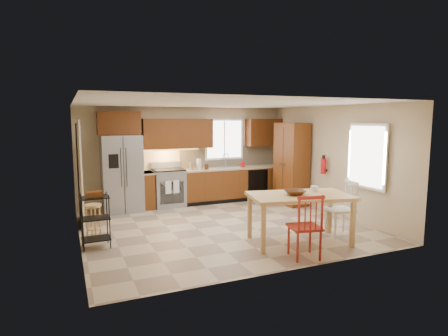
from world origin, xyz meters
TOP-DOWN VIEW (x-y plane):
  - floor at (0.00, 0.00)m, footprint 5.50×5.50m
  - ceiling at (0.00, 0.00)m, footprint 5.50×5.00m
  - wall_back at (0.00, 2.50)m, footprint 5.50×0.02m
  - wall_front at (0.00, -2.50)m, footprint 5.50×0.02m
  - wall_left at (-2.75, 0.00)m, footprint 0.02×5.00m
  - wall_right at (2.75, 0.00)m, footprint 0.02×5.00m
  - refrigerator at (-1.70, 2.12)m, footprint 0.92×0.75m
  - range_stove at (-0.55, 2.19)m, footprint 0.76×0.63m
  - base_cabinet_narrow at (-1.10, 2.20)m, footprint 0.30×0.60m
  - base_cabinet_run at (1.29, 2.20)m, footprint 2.92×0.60m
  - dishwasher at (1.85, 1.91)m, footprint 0.60×0.02m
  - backsplash at (1.29, 2.48)m, footprint 2.92×0.03m
  - upper_over_fridge at (-1.70, 2.33)m, footprint 1.00×0.35m
  - upper_left_block at (-0.25, 2.33)m, footprint 1.80×0.35m
  - upper_right_block at (2.25, 2.33)m, footprint 1.00×0.35m
  - window_back at (1.10, 2.48)m, footprint 1.12×0.04m
  - sink at (1.10, 2.20)m, footprint 0.62×0.46m
  - undercab_glow at (-0.55, 2.30)m, footprint 1.60×0.30m
  - soap_bottle at (1.48, 2.10)m, footprint 0.09×0.09m
  - paper_towel at (0.25, 2.15)m, footprint 0.12×0.12m
  - canister_steel at (0.05, 2.15)m, footprint 0.11×0.11m
  - canister_wood at (0.45, 2.12)m, footprint 0.10×0.10m
  - pantry at (2.43, 1.20)m, footprint 0.50×0.95m
  - fire_extinguisher at (2.63, 0.15)m, footprint 0.12×0.12m
  - window_right at (2.68, -1.15)m, footprint 0.04×1.02m
  - doorway at (-2.67, 1.30)m, footprint 0.04×0.95m
  - dining_table at (0.86, -1.49)m, footprint 1.92×1.32m
  - chair_red at (0.51, -2.14)m, footprint 0.57×0.57m
  - chair_white at (1.81, -1.44)m, footprint 0.57×0.57m
  - table_bowl at (0.75, -1.49)m, footprint 0.42×0.42m
  - table_jar at (1.24, -1.38)m, footprint 0.17×0.17m
  - bar_stool at (-2.50, 0.20)m, footprint 0.39×0.39m
  - utility_cart at (-2.50, -0.35)m, footprint 0.48×0.37m

SIDE VIEW (x-z plane):
  - floor at x=0.00m, z-range 0.00..0.00m
  - bar_stool at x=-2.50m, z-range 0.00..0.64m
  - dining_table at x=0.86m, z-range 0.00..0.86m
  - base_cabinet_narrow at x=-1.10m, z-range 0.00..0.90m
  - base_cabinet_run at x=1.29m, z-range 0.00..0.90m
  - dishwasher at x=1.85m, z-range 0.06..0.84m
  - range_stove at x=-0.55m, z-range 0.00..0.92m
  - utility_cart at x=-2.50m, z-range 0.00..0.93m
  - chair_red at x=0.51m, z-range 0.00..1.03m
  - chair_white at x=1.81m, z-range 0.00..1.03m
  - sink at x=1.10m, z-range 0.78..0.94m
  - table_bowl at x=0.75m, z-range 0.82..0.91m
  - table_jar at x=1.24m, z-range 0.82..0.99m
  - refrigerator at x=-1.70m, z-range 0.00..1.82m
  - canister_wood at x=0.45m, z-range 0.90..1.04m
  - canister_steel at x=0.05m, z-range 0.90..1.08m
  - soap_bottle at x=1.48m, z-range 0.90..1.09m
  - paper_towel at x=0.25m, z-range 0.90..1.18m
  - pantry at x=2.43m, z-range 0.00..2.10m
  - doorway at x=-2.67m, z-range 0.00..2.10m
  - fire_extinguisher at x=2.63m, z-range 0.92..1.28m
  - backsplash at x=1.29m, z-range 0.90..1.45m
  - wall_back at x=0.00m, z-range 0.00..2.50m
  - wall_front at x=0.00m, z-range 0.00..2.50m
  - wall_left at x=-2.75m, z-range 0.00..2.50m
  - wall_right at x=2.75m, z-range 0.00..2.50m
  - undercab_glow at x=-0.55m, z-range 1.43..1.43m
  - window_right at x=2.68m, z-range 0.79..2.11m
  - window_back at x=1.10m, z-range 1.09..2.21m
  - upper_left_block at x=-0.25m, z-range 1.45..2.20m
  - upper_right_block at x=2.25m, z-range 1.45..2.20m
  - upper_over_fridge at x=-1.70m, z-range 1.83..2.38m
  - ceiling at x=0.00m, z-range 2.49..2.51m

